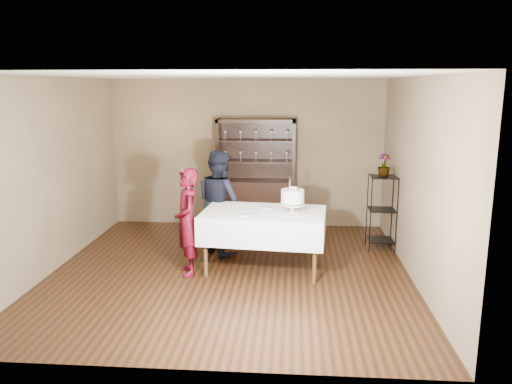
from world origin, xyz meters
TOP-DOWN VIEW (x-y plane):
  - floor at (0.00, 0.00)m, footprint 5.00×5.00m
  - ceiling at (0.00, 0.00)m, footprint 5.00×5.00m
  - back_wall at (0.00, 2.50)m, footprint 5.00×0.02m
  - wall_left at (-2.50, 0.00)m, footprint 0.02×5.00m
  - wall_right at (2.50, 0.00)m, footprint 0.02×5.00m
  - china_hutch at (0.20, 2.25)m, footprint 1.40×0.48m
  - plant_etagere at (2.28, 1.20)m, footprint 0.42×0.42m
  - cake_table at (0.47, 0.14)m, footprint 1.79×1.19m
  - woman at (-0.57, -0.09)m, footprint 0.52×0.63m
  - man at (-0.26, 0.85)m, footprint 0.98×1.00m
  - cake at (0.86, 0.15)m, footprint 0.36×0.36m
  - plate_near at (0.22, -0.09)m, footprint 0.22×0.22m
  - plate_far at (0.50, 0.33)m, footprint 0.20×0.20m
  - potted_plant at (2.28, 1.19)m, footprint 0.23×0.23m

SIDE VIEW (x-z plane):
  - floor at x=0.00m, z-range 0.00..0.00m
  - plant_etagere at x=2.28m, z-range 0.05..1.25m
  - cake_table at x=0.47m, z-range 0.23..1.08m
  - china_hutch at x=0.20m, z-range -0.34..1.66m
  - woman at x=-0.57m, z-range 0.00..1.49m
  - man at x=-0.26m, z-range 0.00..1.62m
  - plate_near at x=0.22m, z-range 0.85..0.87m
  - plate_far at x=0.50m, z-range 0.85..0.87m
  - cake at x=0.86m, z-range 0.80..1.30m
  - back_wall at x=0.00m, z-range 0.00..2.70m
  - wall_left at x=-2.50m, z-range 0.00..2.70m
  - wall_right at x=2.50m, z-range 0.00..2.70m
  - potted_plant at x=2.28m, z-range 1.19..1.54m
  - ceiling at x=0.00m, z-range 2.70..2.70m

